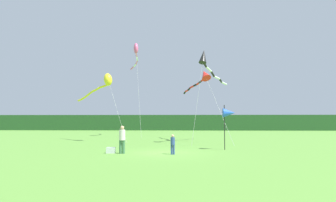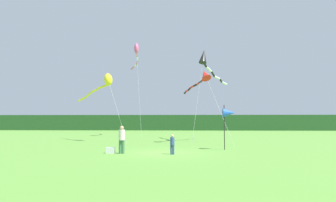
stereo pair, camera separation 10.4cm
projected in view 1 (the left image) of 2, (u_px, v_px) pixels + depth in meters
The scene contains 10 objects.
ground_plane at pixel (164, 153), 19.75m from camera, with size 120.00×120.00×0.00m, color #5B9338.
distant_treeline at pixel (176, 123), 64.72m from camera, with size 108.00×2.60×3.38m, color #234C23.
person_adult at pixel (122, 138), 19.31m from camera, with size 0.40×0.40×1.83m.
person_child at pixel (173, 143), 18.83m from camera, with size 0.28×0.28×1.27m.
cooler_box at pixel (111, 150), 19.46m from camera, with size 0.58×0.30×0.40m, color silver.
banner_flag_pole at pixel (229, 113), 21.93m from camera, with size 0.90×0.70×3.35m.
kite_yellow at pixel (105, 82), 30.63m from camera, with size 6.80×5.48×7.18m.
kite_black at pixel (206, 61), 28.43m from camera, with size 4.31×7.90×9.04m.
kite_red at pixel (203, 77), 30.89m from camera, with size 4.32×10.03×7.64m.
kite_rainbow at pixel (136, 52), 39.77m from camera, with size 3.26×10.86×12.62m.
Camera 1 is at (1.15, -19.91, 2.18)m, focal length 31.31 mm.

